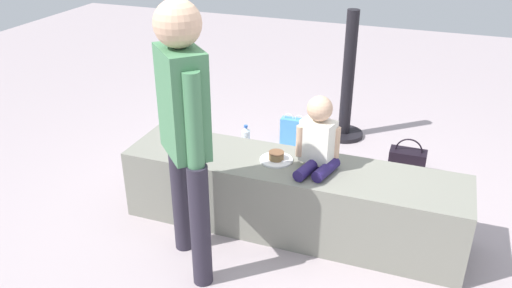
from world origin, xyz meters
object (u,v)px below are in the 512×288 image
object	(u,v)px
cake_plate	(276,158)
water_bottle_near_gift	(246,138)
handbag_black_leather	(407,162)
party_cup_red	(259,171)
cake_box_white	(320,188)
adult_standing	(184,120)
gift_bag	(294,132)
child_seated	(318,138)

from	to	relation	value
cake_plate	water_bottle_near_gift	distance (m)	1.23
water_bottle_near_gift	handbag_black_leather	xyz separation A→B (m)	(1.40, 0.03, 0.01)
party_cup_red	cake_box_white	size ratio (longest dim) A/B	0.33
adult_standing	party_cup_red	distance (m)	1.48
party_cup_red	cake_plate	bearing A→B (deg)	-59.85
adult_standing	handbag_black_leather	size ratio (longest dim) A/B	5.03
gift_bag	cake_plate	bearing A→B (deg)	-79.42
child_seated	party_cup_red	xyz separation A→B (m)	(-0.60, 0.55, -0.66)
water_bottle_near_gift	cake_box_white	xyz separation A→B (m)	(0.81, -0.51, -0.05)
cake_plate	party_cup_red	size ratio (longest dim) A/B	2.06
gift_bag	cake_box_white	xyz separation A→B (m)	(0.43, -0.74, -0.07)
gift_bag	party_cup_red	bearing A→B (deg)	-98.56
handbag_black_leather	cake_box_white	bearing A→B (deg)	-136.97
cake_plate	water_bottle_near_gift	bearing A→B (deg)	121.47
party_cup_red	cake_box_white	distance (m)	0.54
child_seated	cake_plate	size ratio (longest dim) A/B	2.16
cake_plate	party_cup_red	bearing A→B (deg)	120.15
cake_plate	adult_standing	bearing A→B (deg)	-120.36
adult_standing	party_cup_red	world-z (taller)	adult_standing
adult_standing	water_bottle_near_gift	world-z (taller)	adult_standing
water_bottle_near_gift	handbag_black_leather	size ratio (longest dim) A/B	0.73
child_seated	party_cup_red	bearing A→B (deg)	137.15
adult_standing	cake_plate	bearing A→B (deg)	59.64
adult_standing	gift_bag	xyz separation A→B (m)	(0.12, 1.80, -0.85)
party_cup_red	cake_box_white	xyz separation A→B (m)	(0.53, -0.09, 0.01)
adult_standing	gift_bag	bearing A→B (deg)	86.20
child_seated	cake_plate	distance (m)	0.33
adult_standing	water_bottle_near_gift	xyz separation A→B (m)	(-0.26, 1.58, -0.88)
gift_bag	cake_box_white	distance (m)	0.86
handbag_black_leather	gift_bag	bearing A→B (deg)	169.27
gift_bag	cake_box_white	size ratio (longest dim) A/B	0.92
adult_standing	water_bottle_near_gift	size ratio (longest dim) A/B	6.89
adult_standing	water_bottle_near_gift	bearing A→B (deg)	99.29
cake_box_white	party_cup_red	bearing A→B (deg)	170.80
party_cup_red	handbag_black_leather	world-z (taller)	handbag_black_leather
child_seated	cake_box_white	distance (m)	0.80
adult_standing	cake_plate	world-z (taller)	adult_standing
gift_bag	handbag_black_leather	world-z (taller)	handbag_black_leather
child_seated	adult_standing	xyz separation A→B (m)	(-0.62, -0.59, 0.28)
child_seated	adult_standing	bearing A→B (deg)	-136.17
gift_bag	water_bottle_near_gift	bearing A→B (deg)	-149.16
child_seated	party_cup_red	world-z (taller)	child_seated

